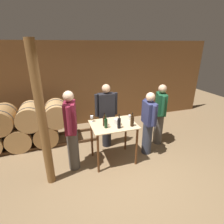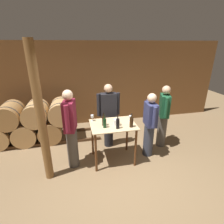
% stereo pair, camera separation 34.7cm
% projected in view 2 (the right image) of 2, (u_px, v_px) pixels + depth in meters
% --- Properties ---
extents(ground_plane, '(14.00, 14.00, 0.00)m').
position_uv_depth(ground_plane, '(125.00, 175.00, 3.70)').
color(ground_plane, brown).
extents(back_wall, '(8.40, 0.05, 2.70)m').
position_uv_depth(back_wall, '(101.00, 84.00, 5.83)').
color(back_wall, brown).
rests_on(back_wall, ground_plane).
extents(barrel_rack, '(4.06, 0.81, 1.17)m').
position_uv_depth(barrel_rack, '(31.00, 123.00, 4.81)').
color(barrel_rack, '#4C331E').
rests_on(barrel_rack, ground_plane).
extents(tasting_table, '(1.00, 0.76, 0.94)m').
position_uv_depth(tasting_table, '(113.00, 132.00, 3.94)').
color(tasting_table, '#D1B284').
rests_on(tasting_table, ground_plane).
extents(wooden_post, '(0.16, 0.16, 2.70)m').
position_uv_depth(wooden_post, '(41.00, 118.00, 3.18)').
color(wooden_post, brown).
rests_on(wooden_post, ground_plane).
extents(wine_bottle_far_left, '(0.07, 0.07, 0.29)m').
position_uv_depth(wine_bottle_far_left, '(105.00, 123.00, 3.67)').
color(wine_bottle_far_left, black).
rests_on(wine_bottle_far_left, tasting_table).
extents(wine_bottle_left, '(0.08, 0.08, 0.29)m').
position_uv_depth(wine_bottle_left, '(104.00, 121.00, 3.77)').
color(wine_bottle_left, black).
rests_on(wine_bottle_left, tasting_table).
extents(wine_bottle_center, '(0.07, 0.07, 0.31)m').
position_uv_depth(wine_bottle_center, '(118.00, 123.00, 3.63)').
color(wine_bottle_center, black).
rests_on(wine_bottle_center, tasting_table).
extents(wine_bottle_right, '(0.08, 0.08, 0.31)m').
position_uv_depth(wine_bottle_right, '(131.00, 122.00, 3.70)').
color(wine_bottle_right, black).
rests_on(wine_bottle_right, tasting_table).
extents(wine_glass_near_left, '(0.07, 0.07, 0.15)m').
position_uv_depth(wine_glass_near_left, '(92.00, 116.00, 3.99)').
color(wine_glass_near_left, silver).
rests_on(wine_glass_near_left, tasting_table).
extents(wine_glass_near_center, '(0.06, 0.06, 0.13)m').
position_uv_depth(wine_glass_near_center, '(130.00, 117.00, 4.00)').
color(wine_glass_near_center, silver).
rests_on(wine_glass_near_center, tasting_table).
extents(ice_bucket, '(0.13, 0.13, 0.14)m').
position_uv_depth(ice_bucket, '(117.00, 122.00, 3.80)').
color(ice_bucket, white).
rests_on(ice_bucket, tasting_table).
extents(person_host, '(0.34, 0.56, 1.66)m').
position_uv_depth(person_host, '(163.00, 115.00, 4.51)').
color(person_host, '#4C4742').
rests_on(person_host, ground_plane).
extents(person_visitor_with_scarf, '(0.29, 0.58, 1.78)m').
position_uv_depth(person_visitor_with_scarf, '(71.00, 128.00, 3.68)').
color(person_visitor_with_scarf, '#4C4742').
rests_on(person_visitor_with_scarf, ground_plane).
extents(person_visitor_bearded, '(0.25, 0.59, 1.59)m').
position_uv_depth(person_visitor_bearded, '(150.00, 124.00, 4.11)').
color(person_visitor_bearded, '#333847').
rests_on(person_visitor_bearded, ground_plane).
extents(person_visitor_near_door, '(0.59, 0.24, 1.70)m').
position_uv_depth(person_visitor_near_door, '(108.00, 115.00, 4.49)').
color(person_visitor_near_door, '#232328').
rests_on(person_visitor_near_door, ground_plane).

